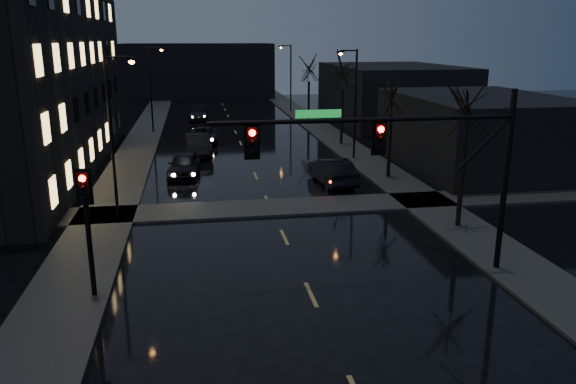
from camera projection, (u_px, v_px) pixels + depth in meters
name	position (u px, v px, depth m)	size (l,w,h in m)	color
sidewalk_left	(136.00, 152.00, 44.14)	(3.00, 140.00, 0.12)	#2D2D2B
sidewalk_right	(345.00, 146.00, 46.82)	(3.00, 140.00, 0.12)	#2D2D2B
sidewalk_cross	(271.00, 208.00, 29.78)	(40.00, 3.00, 0.12)	#2D2D2B
commercial_right_near	(478.00, 132.00, 38.71)	(10.00, 14.00, 5.00)	black
commercial_right_far	(392.00, 94.00, 59.75)	(12.00, 18.00, 6.00)	black
far_block	(198.00, 71.00, 84.87)	(22.00, 10.00, 8.00)	black
signal_mast	(412.00, 150.00, 20.07)	(11.11, 0.41, 7.00)	black
signal_pole_left	(87.00, 216.00, 18.78)	(0.35, 0.41, 4.53)	black
tree_near	(468.00, 96.00, 25.19)	(3.52, 3.52, 8.08)	black
tree_mid_a	(392.00, 87.00, 34.81)	(3.30, 3.30, 7.58)	black
tree_mid_b	(343.00, 65.00, 46.02)	(3.74, 3.74, 8.59)	black
tree_far	(309.00, 64.00, 59.48)	(3.43, 3.43, 7.88)	black
streetlight_l_near	(115.00, 124.00, 26.86)	(1.53, 0.28, 8.00)	black
streetlight_l_far	(153.00, 82.00, 52.55)	(1.53, 0.28, 8.00)	black
streetlight_r_mid	(353.00, 95.00, 40.67)	(1.53, 0.28, 8.00)	black
streetlight_r_far	(289.00, 72.00, 67.31)	(1.53, 0.28, 8.00)	black
oncoming_car_a	(184.00, 165.00, 36.51)	(1.88, 4.67, 1.59)	black
oncoming_car_b	(198.00, 145.00, 42.97)	(1.76, 5.06, 1.67)	black
oncoming_car_c	(204.00, 135.00, 48.23)	(2.24, 4.86, 1.35)	black
oncoming_car_d	(198.00, 113.00, 62.05)	(2.11, 5.20, 1.51)	black
lead_car	(332.00, 171.00, 34.69)	(1.72, 4.95, 1.63)	black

